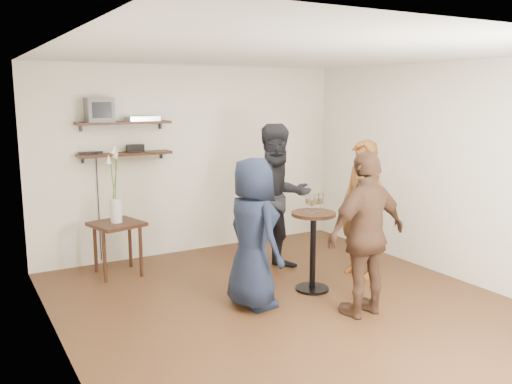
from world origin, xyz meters
TOP-DOWN VIEW (x-y plane):
  - room at (0.00, 0.00)m, footprint 4.58×5.08m
  - shelf_upper at (-1.00, 2.38)m, footprint 1.20×0.25m
  - shelf_lower at (-1.00, 2.38)m, footprint 1.20×0.25m
  - crt_monitor at (-1.31, 2.38)m, footprint 0.32×0.30m
  - dvd_deck at (-0.75, 2.38)m, footprint 0.40×0.24m
  - radio at (-0.87, 2.38)m, footprint 0.22×0.10m
  - power_strip at (-1.43, 2.42)m, footprint 0.30×0.05m
  - side_table at (-1.27, 1.95)m, footprint 0.67×0.67m
  - vase_lilies at (-1.27, 1.95)m, footprint 0.19×0.20m
  - drinks_table at (0.50, 0.30)m, footprint 0.50×0.50m
  - wine_glass_fl at (0.45, 0.26)m, footprint 0.07×0.07m
  - wine_glass_fr at (0.58, 0.28)m, footprint 0.07×0.07m
  - wine_glass_bl at (0.48, 0.37)m, footprint 0.06×0.06m
  - wine_glass_br at (0.54, 0.30)m, footprint 0.07×0.07m
  - person_plaid at (1.32, 0.43)m, footprint 0.49×0.66m
  - person_dark at (0.55, 1.12)m, footprint 0.94×0.75m
  - person_navy at (-0.32, 0.22)m, footprint 0.57×0.82m
  - person_brown at (0.56, -0.52)m, footprint 1.00×0.47m

SIDE VIEW (x-z plane):
  - side_table at x=-1.27m, z-range 0.22..0.88m
  - drinks_table at x=0.50m, z-range 0.13..1.04m
  - person_navy at x=-0.32m, z-range 0.00..1.58m
  - person_brown at x=0.56m, z-range 0.00..1.67m
  - person_plaid at x=1.32m, z-range 0.00..1.68m
  - person_dark at x=0.55m, z-range 0.00..1.86m
  - vase_lilies at x=-1.27m, z-range 0.48..1.45m
  - wine_glass_bl at x=0.48m, z-range 0.94..1.14m
  - wine_glass_br at x=0.54m, z-range 0.95..1.14m
  - wine_glass_fl at x=0.45m, z-range 0.95..1.14m
  - wine_glass_fr at x=0.58m, z-range 0.95..1.16m
  - room at x=0.00m, z-range -0.04..2.64m
  - shelf_lower at x=-1.00m, z-range 1.43..1.47m
  - power_strip at x=-1.43m, z-range 1.47..1.50m
  - radio at x=-0.87m, z-range 1.47..1.57m
  - shelf_upper at x=-1.00m, z-range 1.83..1.87m
  - dvd_deck at x=-0.75m, z-range 1.87..1.93m
  - crt_monitor at x=-1.31m, z-range 1.87..2.17m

